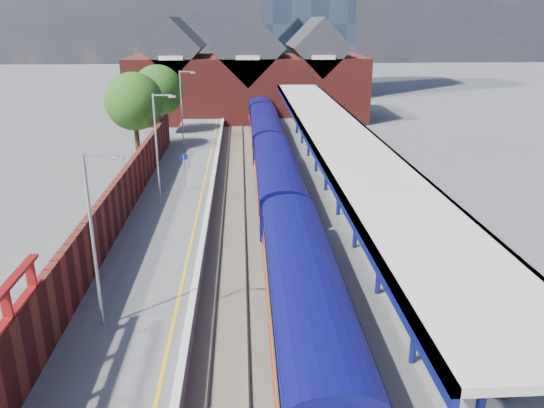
{
  "coord_description": "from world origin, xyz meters",
  "views": [
    {
      "loc": [
        -0.87,
        -12.57,
        12.49
      ],
      "look_at": [
        0.76,
        15.66,
        2.6
      ],
      "focal_mm": 35.0,
      "sensor_mm": 36.0,
      "label": 1
    }
  ],
  "objects_px": {
    "lamp_post_b": "(96,232)",
    "parked_car_blue": "(360,177)",
    "parked_car_dark": "(522,357)",
    "lamp_post_c": "(158,140)",
    "lamp_post_d": "(183,103)",
    "train": "(270,150)",
    "parked_car_red": "(430,253)",
    "platform_sign": "(184,166)",
    "parked_car_silver": "(393,222)"
  },
  "relations": [
    {
      "from": "lamp_post_b",
      "to": "parked_car_blue",
      "type": "height_order",
      "value": "lamp_post_b"
    },
    {
      "from": "parked_car_dark",
      "to": "lamp_post_c",
      "type": "bearing_deg",
      "value": 14.33
    },
    {
      "from": "platform_sign",
      "to": "parked_car_red",
      "type": "distance_m",
      "value": 18.82
    },
    {
      "from": "train",
      "to": "parked_car_blue",
      "type": "height_order",
      "value": "train"
    },
    {
      "from": "lamp_post_d",
      "to": "parked_car_red",
      "type": "relative_size",
      "value": 1.78
    },
    {
      "from": "parked_car_red",
      "to": "parked_car_dark",
      "type": "height_order",
      "value": "parked_car_red"
    },
    {
      "from": "lamp_post_c",
      "to": "parked_car_silver",
      "type": "relative_size",
      "value": 1.72
    },
    {
      "from": "lamp_post_c",
      "to": "platform_sign",
      "type": "relative_size",
      "value": 2.8
    },
    {
      "from": "platform_sign",
      "to": "parked_car_dark",
      "type": "xyz_separation_m",
      "value": [
        13.5,
        -21.8,
        -1.06
      ]
    },
    {
      "from": "parked_car_silver",
      "to": "lamp_post_d",
      "type": "bearing_deg",
      "value": 23.28
    },
    {
      "from": "train",
      "to": "parked_car_blue",
      "type": "xyz_separation_m",
      "value": [
        6.22,
        -6.78,
        -0.53
      ]
    },
    {
      "from": "parked_car_dark",
      "to": "parked_car_blue",
      "type": "bearing_deg",
      "value": -20.5
    },
    {
      "from": "platform_sign",
      "to": "parked_car_red",
      "type": "xyz_separation_m",
      "value": [
        13.23,
        -13.35,
        -1.02
      ]
    },
    {
      "from": "lamp_post_b",
      "to": "lamp_post_d",
      "type": "relative_size",
      "value": 1.0
    },
    {
      "from": "lamp_post_d",
      "to": "parked_car_red",
      "type": "distance_m",
      "value": 31.17
    },
    {
      "from": "lamp_post_d",
      "to": "platform_sign",
      "type": "distance_m",
      "value": 14.25
    },
    {
      "from": "parked_car_red",
      "to": "parked_car_blue",
      "type": "height_order",
      "value": "parked_car_red"
    },
    {
      "from": "lamp_post_c",
      "to": "lamp_post_d",
      "type": "relative_size",
      "value": 1.0
    },
    {
      "from": "train",
      "to": "lamp_post_b",
      "type": "height_order",
      "value": "lamp_post_b"
    },
    {
      "from": "platform_sign",
      "to": "lamp_post_d",
      "type": "bearing_deg",
      "value": 95.56
    },
    {
      "from": "lamp_post_b",
      "to": "parked_car_dark",
      "type": "xyz_separation_m",
      "value": [
        14.86,
        -3.8,
        -3.36
      ]
    },
    {
      "from": "train",
      "to": "parked_car_dark",
      "type": "bearing_deg",
      "value": -76.28
    },
    {
      "from": "train",
      "to": "parked_car_silver",
      "type": "height_order",
      "value": "train"
    },
    {
      "from": "train",
      "to": "parked_car_red",
      "type": "relative_size",
      "value": 16.74
    },
    {
      "from": "parked_car_red",
      "to": "parked_car_dark",
      "type": "distance_m",
      "value": 8.46
    },
    {
      "from": "platform_sign",
      "to": "parked_car_blue",
      "type": "bearing_deg",
      "value": 0.58
    },
    {
      "from": "platform_sign",
      "to": "parked_car_silver",
      "type": "distance_m",
      "value": 15.61
    },
    {
      "from": "lamp_post_c",
      "to": "lamp_post_b",
      "type": "bearing_deg",
      "value": -90.0
    },
    {
      "from": "lamp_post_c",
      "to": "parked_car_red",
      "type": "xyz_separation_m",
      "value": [
        14.59,
        -11.35,
        -3.32
      ]
    },
    {
      "from": "lamp_post_d",
      "to": "parked_car_dark",
      "type": "distance_m",
      "value": 38.91
    },
    {
      "from": "train",
      "to": "parked_car_red",
      "type": "distance_m",
      "value": 21.35
    },
    {
      "from": "platform_sign",
      "to": "lamp_post_c",
      "type": "bearing_deg",
      "value": -124.26
    },
    {
      "from": "lamp_post_d",
      "to": "lamp_post_b",
      "type": "bearing_deg",
      "value": -90.0
    },
    {
      "from": "parked_car_red",
      "to": "lamp_post_d",
      "type": "bearing_deg",
      "value": 53.21
    },
    {
      "from": "lamp_post_d",
      "to": "parked_car_dark",
      "type": "bearing_deg",
      "value": -67.46
    },
    {
      "from": "parked_car_silver",
      "to": "lamp_post_b",
      "type": "bearing_deg",
      "value": 114.58
    },
    {
      "from": "platform_sign",
      "to": "parked_car_silver",
      "type": "xyz_separation_m",
      "value": [
        12.56,
        -9.21,
        -1.02
      ]
    },
    {
      "from": "train",
      "to": "parked_car_silver",
      "type": "relative_size",
      "value": 16.18
    },
    {
      "from": "lamp_post_c",
      "to": "parked_car_dark",
      "type": "bearing_deg",
      "value": -53.11
    },
    {
      "from": "lamp_post_d",
      "to": "platform_sign",
      "type": "xyz_separation_m",
      "value": [
        1.36,
        -14.0,
        -2.3
      ]
    },
    {
      "from": "lamp_post_c",
      "to": "parked_car_dark",
      "type": "xyz_separation_m",
      "value": [
        14.86,
        -19.8,
        -3.36
      ]
    },
    {
      "from": "train",
      "to": "lamp_post_c",
      "type": "height_order",
      "value": "lamp_post_c"
    },
    {
      "from": "lamp_post_c",
      "to": "platform_sign",
      "type": "xyz_separation_m",
      "value": [
        1.36,
        2.0,
        -2.3
      ]
    },
    {
      "from": "train",
      "to": "parked_car_silver",
      "type": "bearing_deg",
      "value": -69.37
    },
    {
      "from": "platform_sign",
      "to": "parked_car_dark",
      "type": "distance_m",
      "value": 25.67
    },
    {
      "from": "train",
      "to": "lamp_post_d",
      "type": "bearing_deg",
      "value": 137.92
    },
    {
      "from": "lamp_post_b",
      "to": "lamp_post_c",
      "type": "relative_size",
      "value": 1.0
    },
    {
      "from": "train",
      "to": "parked_car_dark",
      "type": "height_order",
      "value": "train"
    },
    {
      "from": "parked_car_dark",
      "to": "parked_car_silver",
      "type": "bearing_deg",
      "value": -18.3
    },
    {
      "from": "lamp_post_c",
      "to": "parked_car_red",
      "type": "distance_m",
      "value": 18.78
    }
  ]
}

